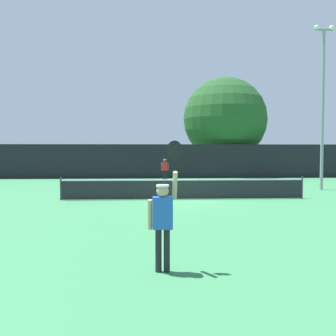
{
  "coord_description": "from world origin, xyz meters",
  "views": [
    {
      "loc": [
        -1.78,
        -18.27,
        2.33
      ],
      "look_at": [
        -0.44,
        5.36,
        1.25
      ],
      "focal_mm": 41.3,
      "sensor_mm": 36.0,
      "label": 1
    }
  ],
  "objects_px": {
    "large_tree": "(225,119)",
    "player_serving": "(163,214)",
    "player_receiving": "(165,168)",
    "parked_car_near": "(184,166)",
    "tennis_ball": "(165,191)",
    "parked_car_mid": "(231,165)",
    "light_pole": "(323,98)"
  },
  "relations": [
    {
      "from": "player_receiving",
      "to": "large_tree",
      "type": "relative_size",
      "value": 0.18
    },
    {
      "from": "tennis_ball",
      "to": "light_pole",
      "type": "distance_m",
      "value": 10.77
    },
    {
      "from": "tennis_ball",
      "to": "parked_car_mid",
      "type": "distance_m",
      "value": 19.56
    },
    {
      "from": "player_receiving",
      "to": "parked_car_mid",
      "type": "height_order",
      "value": "parked_car_mid"
    },
    {
      "from": "parked_car_mid",
      "to": "tennis_ball",
      "type": "bearing_deg",
      "value": -105.87
    },
    {
      "from": "light_pole",
      "to": "parked_car_mid",
      "type": "distance_m",
      "value": 18.24
    },
    {
      "from": "player_receiving",
      "to": "tennis_ball",
      "type": "bearing_deg",
      "value": 87.41
    },
    {
      "from": "player_serving",
      "to": "parked_car_mid",
      "type": "xyz_separation_m",
      "value": [
        8.55,
        32.59,
        -0.34
      ]
    },
    {
      "from": "large_tree",
      "to": "parked_car_near",
      "type": "bearing_deg",
      "value": 159.76
    },
    {
      "from": "parked_car_near",
      "to": "parked_car_mid",
      "type": "height_order",
      "value": "same"
    },
    {
      "from": "parked_car_near",
      "to": "parked_car_mid",
      "type": "bearing_deg",
      "value": 19.79
    },
    {
      "from": "light_pole",
      "to": "parked_car_mid",
      "type": "relative_size",
      "value": 2.19
    },
    {
      "from": "player_serving",
      "to": "parked_car_near",
      "type": "relative_size",
      "value": 0.58
    },
    {
      "from": "large_tree",
      "to": "player_serving",
      "type": "bearing_deg",
      "value": -103.84
    },
    {
      "from": "player_receiving",
      "to": "large_tree",
      "type": "distance_m",
      "value": 10.43
    },
    {
      "from": "player_receiving",
      "to": "tennis_ball",
      "type": "distance_m",
      "value": 6.96
    },
    {
      "from": "tennis_ball",
      "to": "parked_car_near",
      "type": "xyz_separation_m",
      "value": [
        2.59,
        15.63,
        0.74
      ]
    },
    {
      "from": "player_serving",
      "to": "parked_car_mid",
      "type": "distance_m",
      "value": 33.7
    },
    {
      "from": "tennis_ball",
      "to": "parked_car_near",
      "type": "bearing_deg",
      "value": 80.58
    },
    {
      "from": "player_receiving",
      "to": "light_pole",
      "type": "height_order",
      "value": "light_pole"
    },
    {
      "from": "player_serving",
      "to": "parked_car_near",
      "type": "xyz_separation_m",
      "value": [
        3.35,
        30.3,
        -0.34
      ]
    },
    {
      "from": "player_serving",
      "to": "large_tree",
      "type": "xyz_separation_m",
      "value": [
        7.12,
        28.91,
        4.16
      ]
    },
    {
      "from": "tennis_ball",
      "to": "large_tree",
      "type": "bearing_deg",
      "value": 65.92
    },
    {
      "from": "parked_car_near",
      "to": "light_pole",
      "type": "bearing_deg",
      "value": -70.29
    },
    {
      "from": "player_receiving",
      "to": "parked_car_mid",
      "type": "distance_m",
      "value": 13.34
    },
    {
      "from": "large_tree",
      "to": "parked_car_near",
      "type": "height_order",
      "value": "large_tree"
    },
    {
      "from": "light_pole",
      "to": "large_tree",
      "type": "relative_size",
      "value": 1.05
    },
    {
      "from": "tennis_ball",
      "to": "parked_car_near",
      "type": "distance_m",
      "value": 15.86
    },
    {
      "from": "large_tree",
      "to": "parked_car_mid",
      "type": "xyz_separation_m",
      "value": [
        1.42,
        3.69,
        -4.5
      ]
    },
    {
      "from": "player_receiving",
      "to": "parked_car_mid",
      "type": "bearing_deg",
      "value": -124.08
    },
    {
      "from": "parked_car_near",
      "to": "parked_car_mid",
      "type": "relative_size",
      "value": 0.98
    },
    {
      "from": "player_receiving",
      "to": "parked_car_near",
      "type": "relative_size",
      "value": 0.39
    }
  ]
}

